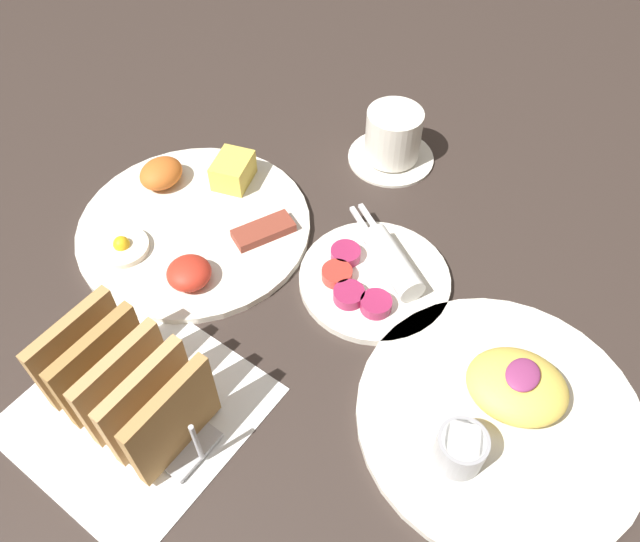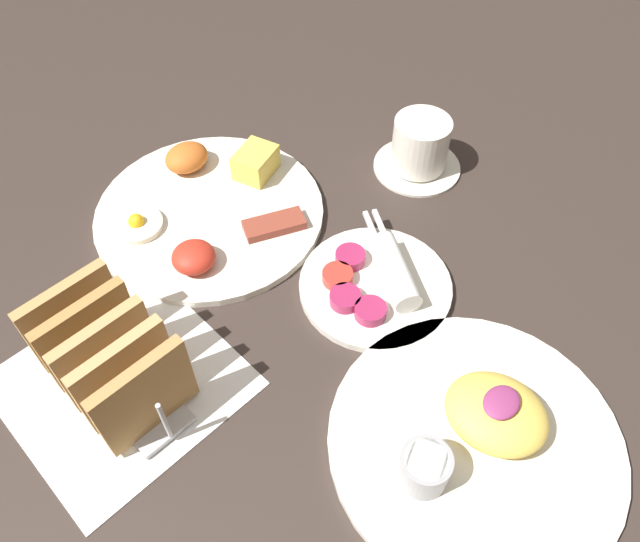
{
  "view_description": "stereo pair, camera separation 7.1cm",
  "coord_description": "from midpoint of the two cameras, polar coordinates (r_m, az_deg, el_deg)",
  "views": [
    {
      "loc": [
        -0.28,
        -0.23,
        0.58
      ],
      "look_at": [
        0.08,
        0.03,
        0.03
      ],
      "focal_mm": 35.0,
      "sensor_mm": 36.0,
      "label": 1
    },
    {
      "loc": [
        -0.23,
        -0.28,
        0.58
      ],
      "look_at": [
        0.08,
        0.03,
        0.03
      ],
      "focal_mm": 35.0,
      "sensor_mm": 36.0,
      "label": 2
    }
  ],
  "objects": [
    {
      "name": "plate_condiments",
      "position": [
        0.73,
        2.27,
        -0.62
      ],
      "size": [
        0.18,
        0.18,
        0.04
      ],
      "color": "silver",
      "rests_on": "ground_plane"
    },
    {
      "name": "ground_plane",
      "position": [
        0.69,
        -4.75,
        -7.4
      ],
      "size": [
        3.0,
        3.0,
        0.0
      ],
      "primitive_type": "plane",
      "color": "#332823"
    },
    {
      "name": "plate_breakfast",
      "position": [
        0.81,
        -13.97,
        4.3
      ],
      "size": [
        0.29,
        0.29,
        0.05
      ],
      "color": "silver",
      "rests_on": "ground_plane"
    },
    {
      "name": "coffee_cup",
      "position": [
        0.87,
        4.32,
        11.87
      ],
      "size": [
        0.12,
        0.12,
        0.08
      ],
      "color": "silver",
      "rests_on": "ground_plane"
    },
    {
      "name": "plate_foreground",
      "position": [
        0.65,
        13.24,
        -12.55
      ],
      "size": [
        0.29,
        0.29,
        0.06
      ],
      "color": "silver",
      "rests_on": "ground_plane"
    },
    {
      "name": "toast_rack",
      "position": [
        0.64,
        -20.41,
        -10.05
      ],
      "size": [
        0.1,
        0.18,
        0.1
      ],
      "color": "#B7B7BC",
      "rests_on": "ground_plane"
    },
    {
      "name": "napkin_flat",
      "position": [
        0.69,
        -19.24,
        -12.11
      ],
      "size": [
        0.22,
        0.22,
        0.0
      ],
      "color": "white",
      "rests_on": "ground_plane"
    }
  ]
}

